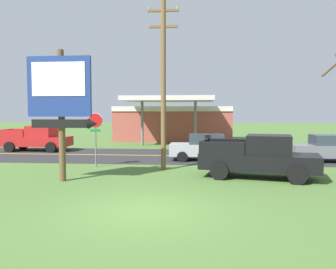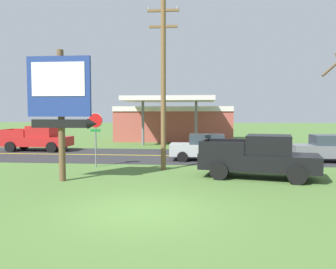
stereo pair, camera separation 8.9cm
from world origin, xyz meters
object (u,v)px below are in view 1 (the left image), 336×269
at_px(stop_sign, 95,130).
at_px(utility_pole, 163,81).
at_px(gas_station, 173,122).
at_px(car_silver_far_lane, 205,147).
at_px(motel_sign, 61,97).
at_px(pickup_black_parked_on_lawn, 260,157).
at_px(pickup_red_on_road, 37,139).
at_px(car_grey_near_lane, 328,148).

relative_size(stop_sign, utility_pole, 0.34).
height_order(gas_station, car_silver_far_lane, gas_station).
xyz_separation_m(motel_sign, car_silver_far_lane, (6.18, 7.01, -2.80)).
xyz_separation_m(utility_pole, gas_station, (-0.88, 18.44, -2.62)).
xyz_separation_m(utility_pole, car_silver_far_lane, (2.19, 3.61, -3.74)).
height_order(motel_sign, utility_pole, utility_pole).
bearing_deg(stop_sign, gas_station, 80.80).
distance_m(pickup_black_parked_on_lawn, pickup_red_on_road, 17.89).
bearing_deg(pickup_black_parked_on_lawn, car_grey_near_lane, 47.25).
distance_m(stop_sign, car_grey_near_lane, 13.74).
distance_m(utility_pole, gas_station, 18.65).
bearing_deg(stop_sign, car_grey_near_lane, 12.89).
height_order(pickup_black_parked_on_lawn, car_grey_near_lane, pickup_black_parked_on_lawn).
height_order(stop_sign, pickup_red_on_road, stop_sign).
height_order(pickup_red_on_road, car_grey_near_lane, pickup_red_on_road).
relative_size(stop_sign, gas_station, 0.25).
height_order(gas_station, car_grey_near_lane, gas_station).
height_order(motel_sign, car_grey_near_lane, motel_sign).
distance_m(utility_pole, pickup_black_parked_on_lawn, 6.10).
xyz_separation_m(car_grey_near_lane, car_silver_far_lane, (-7.38, 0.00, 0.00)).
height_order(pickup_black_parked_on_lawn, car_silver_far_lane, pickup_black_parked_on_lawn).
height_order(utility_pole, gas_station, utility_pole).
bearing_deg(car_silver_far_lane, utility_pole, -121.19).
bearing_deg(car_silver_far_lane, motel_sign, -131.41).
xyz_separation_m(motel_sign, stop_sign, (0.22, 3.96, -1.60)).
distance_m(stop_sign, gas_station, 18.12).
distance_m(motel_sign, pickup_black_parked_on_lawn, 9.13).
height_order(motel_sign, gas_station, motel_sign).
bearing_deg(stop_sign, utility_pole, -8.40).
distance_m(motel_sign, car_silver_far_lane, 9.75).
xyz_separation_m(gas_station, pickup_black_parked_on_lawn, (5.47, -20.21, -0.98)).
bearing_deg(utility_pole, car_silver_far_lane, 58.81).
distance_m(car_grey_near_lane, car_silver_far_lane, 7.38).
height_order(stop_sign, car_silver_far_lane, stop_sign).
bearing_deg(pickup_red_on_road, pickup_black_parked_on_lawn, -31.63).
relative_size(motel_sign, stop_sign, 1.91).
bearing_deg(motel_sign, pickup_red_on_road, 121.13).
xyz_separation_m(motel_sign, gas_station, (3.11, 21.84, -1.68)).
bearing_deg(motel_sign, stop_sign, 86.88).
xyz_separation_m(stop_sign, car_grey_near_lane, (13.34, 3.05, -1.20)).
bearing_deg(car_grey_near_lane, car_silver_far_lane, 180.00).
xyz_separation_m(pickup_red_on_road, car_grey_near_lane, (20.21, -4.00, -0.13)).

